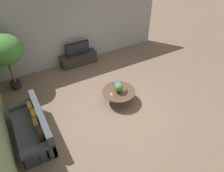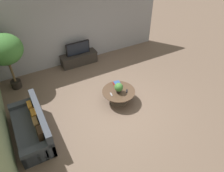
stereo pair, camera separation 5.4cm
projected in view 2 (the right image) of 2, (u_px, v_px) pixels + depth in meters
ground_plane at (114, 106)px, 7.20m from camera, size 24.00×24.00×0.00m
back_wall_stone at (74, 27)px, 8.47m from camera, size 7.40×0.12×3.00m
media_console at (79, 59)px, 9.04m from camera, size 1.50×0.50×0.46m
television at (78, 48)px, 8.73m from camera, size 0.98×0.13×0.53m
coffee_table at (119, 94)px, 7.19m from camera, size 1.08×1.08×0.45m
couch_by_wall at (33, 128)px, 6.13m from camera, size 0.84×2.03×0.84m
potted_palm_tall at (4, 50)px, 7.01m from camera, size 1.19×1.19×2.07m
potted_plant_tabletop at (119, 88)px, 6.94m from camera, size 0.28×0.28×0.35m
book_stack at (117, 84)px, 7.31m from camera, size 0.24×0.28×0.11m
remote_black at (127, 91)px, 7.09m from camera, size 0.12×0.16×0.02m
remote_silver at (111, 94)px, 6.97m from camera, size 0.06×0.16×0.02m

